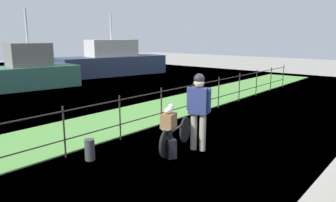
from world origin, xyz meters
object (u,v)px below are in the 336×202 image
at_px(cyclist_person, 199,105).
at_px(moored_boat_near, 30,72).
at_px(bicycle_main, 176,135).
at_px(backpack_on_paving, 170,148).
at_px(wooden_crate, 169,121).
at_px(moored_boat_far, 112,62).
at_px(mooring_bollard, 90,150).
at_px(terrier_dog, 169,110).

distance_m(cyclist_person, moored_boat_near, 11.20).
bearing_deg(bicycle_main, backpack_on_paving, -156.36).
height_order(backpack_on_paving, moored_boat_near, moored_boat_near).
relative_size(bicycle_main, wooden_crate, 5.01).
bearing_deg(moored_boat_far, bicycle_main, -124.96).
distance_m(mooring_bollard, moored_boat_near, 10.43).
height_order(bicycle_main, cyclist_person, cyclist_person).
height_order(moored_boat_near, moored_boat_far, moored_boat_far).
height_order(terrier_dog, mooring_bollard, terrier_dog).
bearing_deg(backpack_on_paving, bicycle_main, 138.79).
distance_m(terrier_dog, moored_boat_far, 14.55).
distance_m(cyclist_person, backpack_on_paving, 1.10).
bearing_deg(bicycle_main, moored_boat_far, 55.04).
xyz_separation_m(backpack_on_paving, moored_boat_near, (2.66, 10.83, 0.58)).
relative_size(cyclist_person, mooring_bollard, 3.88).
xyz_separation_m(cyclist_person, moored_boat_near, (1.94, 11.02, -0.22)).
xyz_separation_m(terrier_dog, backpack_on_paving, (-0.08, -0.09, -0.78)).
height_order(wooden_crate, mooring_bollard, wooden_crate).
bearing_deg(wooden_crate, moored_boat_far, 54.06).
height_order(backpack_on_paving, mooring_bollard, mooring_bollard).
relative_size(cyclist_person, backpack_on_paving, 4.21).
xyz_separation_m(bicycle_main, wooden_crate, (-0.38, -0.11, 0.43)).
distance_m(bicycle_main, mooring_bollard, 1.85).
height_order(cyclist_person, mooring_bollard, cyclist_person).
xyz_separation_m(wooden_crate, mooring_bollard, (-1.21, 1.05, -0.54)).
bearing_deg(bicycle_main, cyclist_person, -53.09).
bearing_deg(backpack_on_paving, moored_boat_far, 169.22).
height_order(terrier_dog, backpack_on_paving, terrier_dog).
height_order(wooden_crate, moored_boat_far, moored_boat_far).
relative_size(mooring_bollard, moored_boat_near, 0.10).
xyz_separation_m(cyclist_person, backpack_on_paving, (-0.73, 0.19, -0.80)).
bearing_deg(moored_boat_far, wooden_crate, -125.94).
bearing_deg(terrier_dog, mooring_bollard, 139.58).
bearing_deg(moored_boat_near, bicycle_main, -101.81).
height_order(cyclist_person, backpack_on_paving, cyclist_person).
distance_m(bicycle_main, moored_boat_far, 14.27).
xyz_separation_m(cyclist_person, moored_boat_far, (7.88, 12.07, -0.18)).
bearing_deg(cyclist_person, bicycle_main, 126.91).
distance_m(moored_boat_near, moored_boat_far, 6.04).
bearing_deg(moored_boat_far, cyclist_person, -123.14).
relative_size(bicycle_main, moored_boat_far, 0.23).
bearing_deg(backpack_on_paving, mooring_bollard, -109.59).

